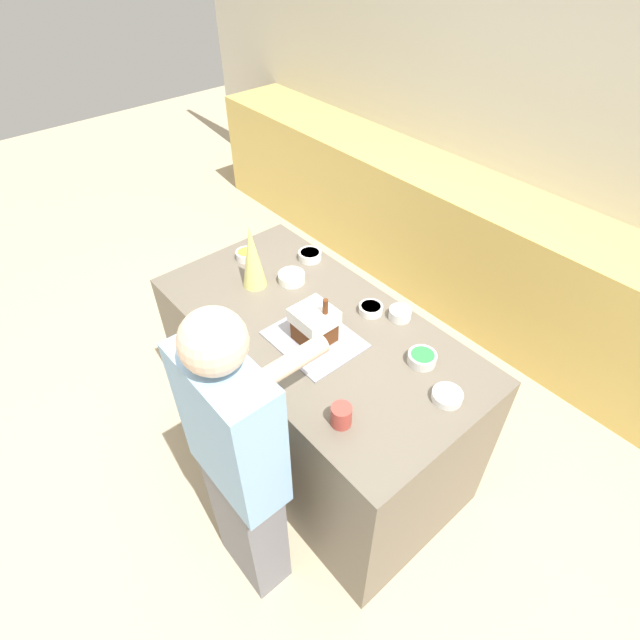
% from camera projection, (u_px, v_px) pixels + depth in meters
% --- Properties ---
extents(ground_plane, '(12.00, 12.00, 0.00)m').
position_uv_depth(ground_plane, '(316.00, 442.00, 2.97)').
color(ground_plane, '#C6B28E').
extents(wall_back, '(8.00, 0.05, 2.60)m').
position_uv_depth(wall_back, '(566.00, 138.00, 3.09)').
color(wall_back, beige).
rests_on(wall_back, ground_plane).
extents(back_cabinet_block, '(6.00, 0.60, 0.95)m').
position_uv_depth(back_cabinet_block, '(503.00, 267.00, 3.48)').
color(back_cabinet_block, '#DBBC60').
rests_on(back_cabinet_block, ground_plane).
extents(kitchen_island, '(1.65, 0.86, 0.95)m').
position_uv_depth(kitchen_island, '(316.00, 391.00, 2.65)').
color(kitchen_island, '#6B6051').
rests_on(kitchen_island, ground_plane).
extents(baking_tray, '(0.40, 0.33, 0.01)m').
position_uv_depth(baking_tray, '(314.00, 339.00, 2.26)').
color(baking_tray, '#9E9EA8').
rests_on(baking_tray, kitchen_island).
extents(gingerbread_house, '(0.17, 0.17, 0.24)m').
position_uv_depth(gingerbread_house, '(314.00, 324.00, 2.20)').
color(gingerbread_house, '#5B2D14').
rests_on(gingerbread_house, baking_tray).
extents(decorative_tree, '(0.12, 0.12, 0.34)m').
position_uv_depth(decorative_tree, '(252.00, 257.00, 2.45)').
color(decorative_tree, '#DBD675').
rests_on(decorative_tree, kitchen_island).
extents(candy_bowl_beside_tree, '(0.11, 0.11, 0.05)m').
position_uv_depth(candy_bowl_beside_tree, '(400.00, 313.00, 2.36)').
color(candy_bowl_beside_tree, white).
rests_on(candy_bowl_beside_tree, kitchen_island).
extents(candy_bowl_far_left, '(0.12, 0.12, 0.04)m').
position_uv_depth(candy_bowl_far_left, '(246.00, 255.00, 2.72)').
color(candy_bowl_far_left, white).
rests_on(candy_bowl_far_left, kitchen_island).
extents(candy_bowl_center_rear, '(0.12, 0.12, 0.04)m').
position_uv_depth(candy_bowl_center_rear, '(447.00, 396.00, 2.00)').
color(candy_bowl_center_rear, white).
rests_on(candy_bowl_center_rear, kitchen_island).
extents(candy_bowl_far_right, '(0.13, 0.13, 0.05)m').
position_uv_depth(candy_bowl_far_right, '(422.00, 358.00, 2.14)').
color(candy_bowl_far_right, silver).
rests_on(candy_bowl_far_right, kitchen_island).
extents(candy_bowl_near_tray_left, '(0.13, 0.13, 0.04)m').
position_uv_depth(candy_bowl_near_tray_left, '(310.00, 255.00, 2.72)').
color(candy_bowl_near_tray_left, white).
rests_on(candy_bowl_near_tray_left, kitchen_island).
extents(candy_bowl_front_corner, '(0.12, 0.12, 0.04)m').
position_uv_depth(candy_bowl_front_corner, '(371.00, 309.00, 2.39)').
color(candy_bowl_front_corner, white).
rests_on(candy_bowl_front_corner, kitchen_island).
extents(candy_bowl_near_tray_right, '(0.14, 0.14, 0.05)m').
position_uv_depth(candy_bowl_near_tray_right, '(292.00, 277.00, 2.57)').
color(candy_bowl_near_tray_right, white).
rests_on(candy_bowl_near_tray_right, kitchen_island).
extents(mug, '(0.08, 0.08, 0.09)m').
position_uv_depth(mug, '(341.00, 416.00, 1.89)').
color(mug, '#B24238').
rests_on(mug, kitchen_island).
extents(person, '(0.43, 0.53, 1.62)m').
position_uv_depth(person, '(240.00, 467.00, 1.91)').
color(person, slate).
rests_on(person, ground_plane).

